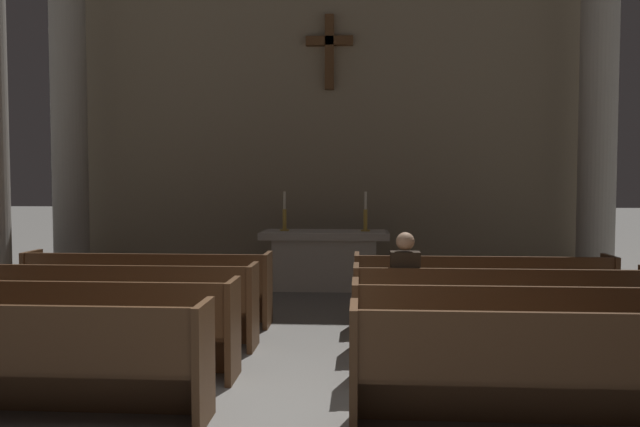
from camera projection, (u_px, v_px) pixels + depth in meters
ground_plane at (279, 425)px, 4.82m from camera, size 80.00×80.00×0.00m
pew_left_row_1 at (5, 360)px, 4.89m from camera, size 3.20×0.50×0.95m
pew_left_row_2 at (70, 327)px, 5.99m from camera, size 3.20×0.50×0.95m
pew_left_row_3 at (115, 305)px, 7.08m from camera, size 3.20×0.50×0.95m
pew_left_row_4 at (148, 288)px, 8.18m from camera, size 3.20×0.50×0.95m
pew_right_row_1 at (568, 371)px, 4.61m from camera, size 3.20×0.50×0.95m
pew_right_row_2 at (528, 335)px, 5.71m from camera, size 3.20×0.50×0.95m
pew_right_row_3 at (501, 310)px, 6.80m from camera, size 3.20×0.50×0.95m
pew_right_row_4 at (482, 292)px, 7.90m from camera, size 3.20×0.50×0.95m
column_left_third at (69, 96)px, 11.48m from camera, size 0.95×0.95×7.03m
column_right_third at (599, 91)px, 10.86m from camera, size 0.95×0.95×7.03m
altar at (325, 258)px, 10.88m from camera, size 2.20×0.90×1.01m
candlestick_left at (285, 218)px, 10.89m from camera, size 0.16×0.16×0.68m
candlestick_right at (365, 218)px, 10.79m from camera, size 0.16×0.16×0.68m
apse_with_cross at (330, 75)px, 12.44m from camera, size 10.46×0.42×7.96m
lone_worshipper at (404, 288)px, 6.90m from camera, size 0.32×0.43×1.32m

